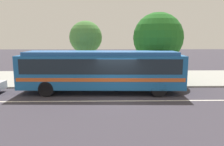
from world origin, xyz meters
name	(u,v)px	position (x,y,z in m)	size (l,w,h in m)	color
ground_plane	(117,97)	(0.00, 0.00, 0.00)	(120.00, 120.00, 0.00)	#39353F
sidewalk_slab	(113,78)	(0.00, 6.67, 0.06)	(60.00, 8.00, 0.12)	#9D9C96
lane_stripe_center	(117,101)	(0.00, -0.80, 0.00)	(56.00, 0.16, 0.01)	silver
transit_bus	(102,69)	(-0.97, 1.32, 1.67)	(11.12, 2.88, 2.87)	#1D5EA1
pedestrian_waiting_near_sign	(109,72)	(-0.46, 3.57, 1.11)	(0.43, 0.43, 1.69)	navy
street_tree_near_stop	(86,38)	(-2.47, 5.85, 3.81)	(2.86, 2.86, 5.14)	brown
street_tree_mid_block	(158,38)	(3.68, 4.84, 3.80)	(4.19, 4.19, 5.78)	brown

